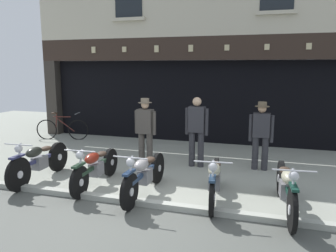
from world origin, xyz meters
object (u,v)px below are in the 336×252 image
Objects in this scene: motorcycle_center at (144,174)px; motorcycle_center_right at (214,179)px; advert_board_near at (162,86)px; leaning_bicycle at (62,129)px; salesman_left at (145,129)px; motorcycle_center_left at (96,167)px; shopkeeper_center at (197,128)px; salesman_right at (261,133)px; motorcycle_left at (39,161)px; motorcycle_right at (286,187)px.

motorcycle_center is 1.08× the size of motorcycle_center_right.
motorcycle_center_right is 5.54m from advert_board_near.
motorcycle_center_right is at bearing 42.41° from leaning_bicycle.
motorcycle_center_right is at bearing -61.59° from advert_board_near.
salesman_left is at bearing -46.93° from motorcycle_center_right.
motorcycle_center_left is 1.17× the size of shopkeeper_center.
shopkeeper_center is 5.25m from leaning_bicycle.
shopkeeper_center reaches higher than salesman_right.
leaning_bicycle is at bearing -161.46° from advert_board_near.
advert_board_near reaches higher than salesman_left.
salesman_left is (-1.98, 1.71, 0.50)m from motorcycle_center_right.
salesman_left is (-0.68, 1.84, 0.49)m from motorcycle_center.
shopkeeper_center reaches higher than motorcycle_center_left.
motorcycle_center_left is 2.18× the size of advert_board_near.
motorcycle_left is 5.06m from advert_board_near.
motorcycle_right is 2.39m from salesman_right.
advert_board_near reaches higher than motorcycle_right.
motorcycle_center is 1.21× the size of leaning_bicycle.
salesman_left is (1.75, 1.72, 0.48)m from motorcycle_left.
leaning_bicycle is (-5.71, 3.67, -0.04)m from motorcycle_center_right.
motorcycle_left is 2.44m from motorcycle_center.
motorcycle_center_right is (2.41, -0.03, -0.00)m from motorcycle_center_left.
advert_board_near is at bearing -105.91° from motorcycle_left.
motorcycle_center is at bearing 76.91° from shopkeeper_center.
advert_board_near is (-3.78, 4.85, 1.33)m from motorcycle_right.
leaning_bicycle is at bearing -38.87° from motorcycle_center_right.
shopkeeper_center is at bearing -51.69° from motorcycle_right.
motorcycle_center_left is 4.89m from advert_board_near.
advert_board_near is (1.17, 4.74, 1.33)m from motorcycle_left.
motorcycle_left is 1.19× the size of shopkeeper_center.
motorcycle_center_left is 3.63m from motorcycle_right.
shopkeeper_center reaches higher than leaning_bicycle.
motorcycle_center is at bearing 48.19° from salesman_right.
motorcycle_left is at bearing 34.82° from shopkeeper_center.
motorcycle_center_right is 1.13× the size of shopkeeper_center.
motorcycle_center_right is at bearing 111.97° from shopkeeper_center.
motorcycle_right is 1.31× the size of salesman_right.
motorcycle_center_right is at bearing -173.47° from motorcycle_center.
motorcycle_left reaches higher than leaning_bicycle.
motorcycle_left is 1.25× the size of salesman_right.
motorcycle_center_right is at bearing -10.71° from motorcycle_right.
motorcycle_right is at bearing 101.49° from salesman_right.
advert_board_near is at bearing 93.70° from leaning_bicycle.
leaning_bicycle is at bearing -33.70° from motorcycle_right.
motorcycle_center_left is 0.94× the size of motorcycle_right.
motorcycle_center_left is at bearing -88.21° from advert_board_near.
motorcycle_left reaches higher than motorcycle_right.
motorcycle_right is at bearing 155.69° from salesman_left.
motorcycle_right reaches higher than motorcycle_center.
motorcycle_right is at bearing -179.12° from motorcycle_center.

